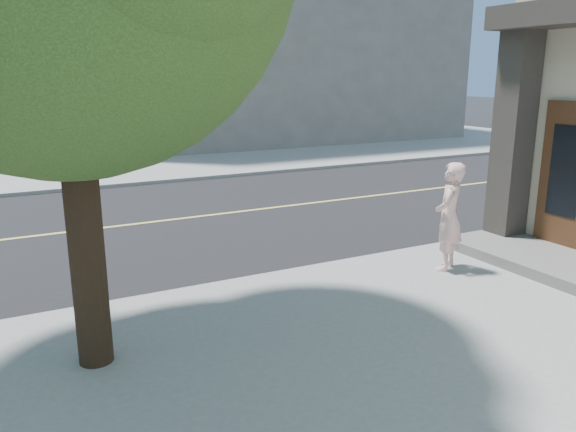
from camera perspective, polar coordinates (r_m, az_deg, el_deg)
sidewalk_ne at (r=31.90m, az=-4.84°, el=8.40°), size 29.00×25.00×0.12m
filler_ne at (r=32.63m, az=-4.61°, el=20.96°), size 18.00×16.00×14.00m
man_on_phone at (r=9.43m, az=16.13°, el=-0.06°), size 0.78×0.72×1.78m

